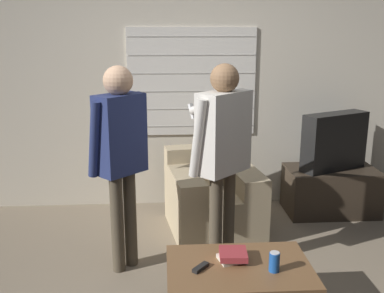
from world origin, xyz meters
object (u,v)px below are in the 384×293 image
person_right_standing (222,144)px  book_stack (233,255)px  armchair_beige (212,197)px  person_left_standing (120,146)px  coffee_table (239,271)px  soda_can (274,262)px  tv (334,141)px  spare_remote (201,267)px

person_right_standing → book_stack: person_right_standing is taller
armchair_beige → person_left_standing: person_left_standing is taller
coffee_table → book_stack: size_ratio=4.61×
armchair_beige → person_right_standing: bearing=80.1°
person_left_standing → soda_can: (0.99, -0.84, -0.53)m
tv → book_stack: 2.14m
person_left_standing → book_stack: size_ratio=8.11×
coffee_table → soda_can: size_ratio=7.22×
person_left_standing → book_stack: bearing=-86.9°
person_left_standing → person_right_standing: (0.76, -0.07, 0.02)m
spare_remote → tv: bearing=91.2°
coffee_table → armchair_beige: bearing=90.4°
book_stack → spare_remote: size_ratio=1.59×
person_right_standing → spare_remote: size_ratio=13.01×
armchair_beige → spare_remote: bearing=72.4°
coffee_table → tv: (1.25, 1.75, 0.39)m
person_left_standing → soda_can: size_ratio=12.70×
armchair_beige → person_right_standing: person_right_standing is taller
armchair_beige → person_left_standing: (-0.78, -0.67, 0.70)m
soda_can → coffee_table: bearing=158.3°
soda_can → armchair_beige: bearing=98.0°
tv → armchair_beige: bearing=-11.0°
person_left_standing → person_right_standing: bearing=-49.5°
coffee_table → soda_can: (0.20, -0.08, 0.10)m
tv → person_left_standing: person_left_standing is taller
person_left_standing → soda_can: 1.41m
armchair_beige → book_stack: size_ratio=4.89×
coffee_table → spare_remote: (-0.24, -0.03, 0.05)m
tv → person_right_standing: bearing=14.8°
book_stack → armchair_beige: bearing=89.1°
tv → spare_remote: 2.34m
armchair_beige → coffee_table: bearing=81.8°
coffee_table → person_right_standing: person_right_standing is taller
person_right_standing → soda_can: bearing=-116.8°
spare_remote → soda_can: bearing=34.8°
soda_can → spare_remote: soda_can is taller
tv → person_right_standing: person_right_standing is taller
person_left_standing → coffee_table: bearing=-88.2°
person_right_standing → soda_can: size_ratio=12.82×
coffee_table → tv: tv is taller
soda_can → book_stack: bearing=148.4°
coffee_table → soda_can: bearing=-21.7°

